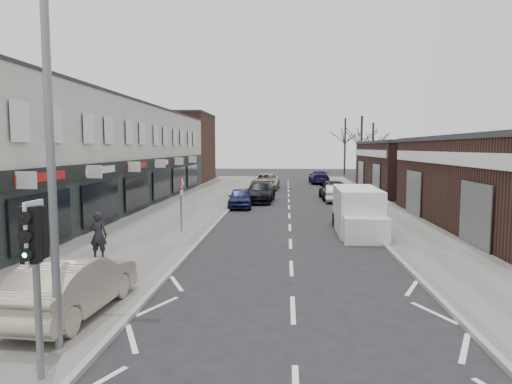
% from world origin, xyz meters
% --- Properties ---
extents(ground, '(160.00, 160.00, 0.00)m').
position_xyz_m(ground, '(0.00, 0.00, 0.00)').
color(ground, black).
rests_on(ground, ground).
extents(pavement_left, '(5.50, 64.00, 0.12)m').
position_xyz_m(pavement_left, '(-6.75, 22.00, 0.06)').
color(pavement_left, slate).
rests_on(pavement_left, ground).
extents(pavement_right, '(3.50, 64.00, 0.12)m').
position_xyz_m(pavement_right, '(5.75, 22.00, 0.06)').
color(pavement_right, slate).
rests_on(pavement_right, ground).
extents(shop_terrace_left, '(8.00, 41.00, 7.10)m').
position_xyz_m(shop_terrace_left, '(-13.50, 19.50, 3.55)').
color(shop_terrace_left, silver).
rests_on(shop_terrace_left, ground).
extents(brick_block_far, '(8.00, 10.00, 8.00)m').
position_xyz_m(brick_block_far, '(-13.50, 45.00, 4.00)').
color(brick_block_far, '#4E2D21').
rests_on(brick_block_far, ground).
extents(right_unit_far, '(10.00, 16.00, 4.50)m').
position_xyz_m(right_unit_far, '(12.50, 34.00, 2.25)').
color(right_unit_far, '#341D18').
rests_on(right_unit_far, ground).
extents(tree_far_a, '(3.60, 3.60, 8.00)m').
position_xyz_m(tree_far_a, '(9.00, 48.00, 0.00)').
color(tree_far_a, '#382D26').
rests_on(tree_far_a, ground).
extents(tree_far_b, '(3.60, 3.60, 7.50)m').
position_xyz_m(tree_far_b, '(11.50, 54.00, 0.00)').
color(tree_far_b, '#382D26').
rests_on(tree_far_b, ground).
extents(tree_far_c, '(3.60, 3.60, 8.50)m').
position_xyz_m(tree_far_c, '(8.50, 60.00, 0.00)').
color(tree_far_c, '#382D26').
rests_on(tree_far_c, ground).
extents(traffic_light, '(0.28, 0.60, 3.10)m').
position_xyz_m(traffic_light, '(-4.40, -2.02, 2.41)').
color(traffic_light, slate).
rests_on(traffic_light, pavement_left).
extents(street_lamp, '(2.23, 0.22, 8.00)m').
position_xyz_m(street_lamp, '(-4.53, -0.80, 4.62)').
color(street_lamp, slate).
rests_on(street_lamp, pavement_left).
extents(warning_sign, '(0.12, 0.80, 2.70)m').
position_xyz_m(warning_sign, '(-5.16, 12.00, 2.20)').
color(warning_sign, slate).
rests_on(warning_sign, pavement_left).
extents(white_van, '(2.06, 5.60, 2.17)m').
position_xyz_m(white_van, '(3.24, 12.75, 1.02)').
color(white_van, white).
rests_on(white_van, ground).
extents(sedan_on_pavement, '(1.78, 4.39, 1.42)m').
position_xyz_m(sedan_on_pavement, '(-5.28, 1.05, 0.83)').
color(sedan_on_pavement, '#A29582').
rests_on(sedan_on_pavement, pavement_left).
extents(pedestrian, '(0.63, 0.41, 1.71)m').
position_xyz_m(pedestrian, '(-6.91, 6.41, 0.98)').
color(pedestrian, black).
rests_on(pedestrian, pavement_left).
extents(parked_car_left_a, '(1.81, 4.02, 1.34)m').
position_xyz_m(parked_car_left_a, '(-3.36, 21.60, 0.67)').
color(parked_car_left_a, '#13173E').
rests_on(parked_car_left_a, ground).
extents(parked_car_left_b, '(2.38, 5.23, 1.48)m').
position_xyz_m(parked_car_left_b, '(-2.20, 24.96, 0.74)').
color(parked_car_left_b, black).
rests_on(parked_car_left_b, ground).
extents(parked_car_left_c, '(2.76, 5.65, 1.54)m').
position_xyz_m(parked_car_left_c, '(-2.24, 35.58, 0.77)').
color(parked_car_left_c, tan).
rests_on(parked_car_left_c, ground).
extents(parked_car_right_a, '(1.74, 4.00, 1.28)m').
position_xyz_m(parked_car_right_a, '(3.50, 25.46, 0.64)').
color(parked_car_right_a, silver).
rests_on(parked_car_right_a, ground).
extents(parked_car_right_b, '(2.04, 4.83, 1.63)m').
position_xyz_m(parked_car_right_b, '(3.50, 27.11, 0.82)').
color(parked_car_right_b, black).
rests_on(parked_car_right_b, ground).
extents(parked_car_right_c, '(2.24, 5.20, 1.49)m').
position_xyz_m(parked_car_right_c, '(3.50, 43.26, 0.75)').
color(parked_car_right_c, '#131239').
rests_on(parked_car_right_c, ground).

